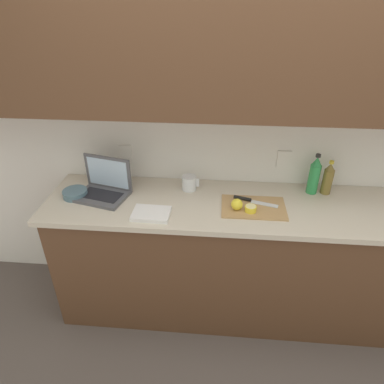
{
  "coord_description": "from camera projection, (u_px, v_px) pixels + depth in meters",
  "views": [
    {
      "loc": [
        -0.19,
        -1.8,
        2.05
      ],
      "look_at": [
        -0.34,
        -0.01,
        0.98
      ],
      "focal_mm": 32.0,
      "sensor_mm": 36.0,
      "label": 1
    }
  ],
  "objects": [
    {
      "name": "ground_plane",
      "position": [
        237.0,
        305.0,
        2.58
      ],
      "size": [
        12.0,
        12.0,
        0.0
      ],
      "primitive_type": "plane",
      "color": "#564C47",
      "rests_on": "ground"
    },
    {
      "name": "wall_back",
      "position": [
        255.0,
        88.0,
        1.98
      ],
      "size": [
        5.2,
        0.38,
        2.6
      ],
      "color": "white",
      "rests_on": "ground_plane"
    },
    {
      "name": "counter_unit",
      "position": [
        245.0,
        258.0,
        2.35
      ],
      "size": [
        2.54,
        0.6,
        0.9
      ],
      "color": "brown",
      "rests_on": "ground_plane"
    },
    {
      "name": "laptop",
      "position": [
        104.0,
        187.0,
        2.19
      ],
      "size": [
        0.37,
        0.3,
        0.24
      ],
      "rotation": [
        0.0,
        0.0,
        -0.25
      ],
      "color": "#515156",
      "rests_on": "counter_unit"
    },
    {
      "name": "cutting_board",
      "position": [
        253.0,
        207.0,
        2.09
      ],
      "size": [
        0.39,
        0.26,
        0.01
      ],
      "primitive_type": "cube",
      "color": "tan",
      "rests_on": "counter_unit"
    },
    {
      "name": "knife",
      "position": [
        248.0,
        200.0,
        2.14
      ],
      "size": [
        0.27,
        0.11,
        0.02
      ],
      "rotation": [
        0.0,
        0.0,
        -0.29
      ],
      "color": "silver",
      "rests_on": "cutting_board"
    },
    {
      "name": "lemon_half_cut",
      "position": [
        251.0,
        209.0,
        2.03
      ],
      "size": [
        0.07,
        0.07,
        0.04
      ],
      "color": "yellow",
      "rests_on": "cutting_board"
    },
    {
      "name": "lemon_whole_beside",
      "position": [
        237.0,
        204.0,
        2.04
      ],
      "size": [
        0.07,
        0.07,
        0.07
      ],
      "color": "yellow",
      "rests_on": "cutting_board"
    },
    {
      "name": "bottle_green_soda",
      "position": [
        328.0,
        179.0,
        2.19
      ],
      "size": [
        0.06,
        0.06,
        0.23
      ],
      "color": "olive",
      "rests_on": "counter_unit"
    },
    {
      "name": "bottle_oil_tall",
      "position": [
        314.0,
        175.0,
        2.18
      ],
      "size": [
        0.07,
        0.07,
        0.27
      ],
      "color": "#2D934C",
      "rests_on": "counter_unit"
    },
    {
      "name": "measuring_cup",
      "position": [
        189.0,
        183.0,
        2.26
      ],
      "size": [
        0.11,
        0.09,
        0.1
      ],
      "color": "silver",
      "rests_on": "counter_unit"
    },
    {
      "name": "bowl_white",
      "position": [
        75.0,
        193.0,
        2.19
      ],
      "size": [
        0.15,
        0.15,
        0.05
      ],
      "color": "slate",
      "rests_on": "counter_unit"
    },
    {
      "name": "dish_towel",
      "position": [
        151.0,
        214.0,
        2.01
      ],
      "size": [
        0.23,
        0.17,
        0.02
      ],
      "primitive_type": "cube",
      "rotation": [
        0.0,
        0.0,
        -0.03
      ],
      "color": "white",
      "rests_on": "counter_unit"
    }
  ]
}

